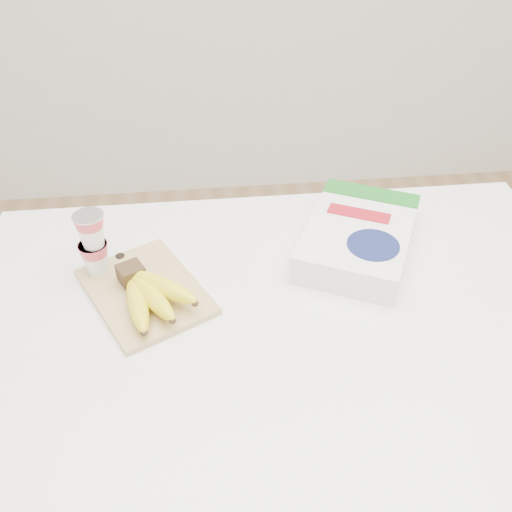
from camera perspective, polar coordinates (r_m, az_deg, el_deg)
The scene contains 6 objects.
room at distance 0.87m, azimuth 4.29°, elevation 13.39°, with size 4.00×4.00×4.00m.
table at distance 1.47m, azimuth 2.60°, elevation -19.12°, with size 1.26×0.84×0.95m, color white.
cutting_board at distance 1.16m, azimuth -11.01°, elevation -3.50°, with size 0.20×0.27×0.01m, color tan.
bananas at distance 1.11m, azimuth -10.66°, elevation -3.72°, with size 0.17×0.20×0.06m.
yogurt_stack at distance 1.17m, azimuth -16.02°, elevation 1.34°, with size 0.06×0.06×0.14m.
cereal_box at distance 1.25m, azimuth 10.20°, elevation 1.87°, with size 0.33×0.38×0.07m.
Camera 1 is at (-0.15, -0.77, 1.72)m, focal length 40.00 mm.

